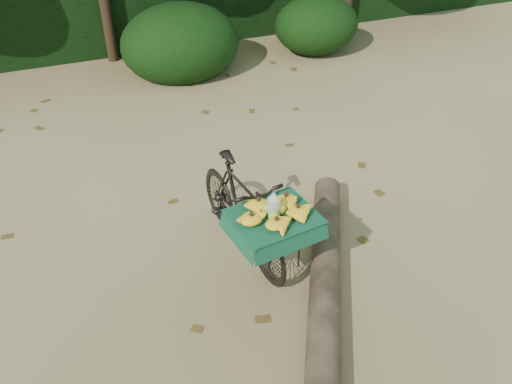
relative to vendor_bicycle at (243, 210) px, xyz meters
name	(u,v)px	position (x,y,z in m)	size (l,w,h in m)	color
ground	(152,254)	(-0.89, 0.28, -0.52)	(80.00, 80.00, 0.00)	tan
vendor_bicycle	(243,210)	(0.00, 0.00, 0.00)	(0.83, 1.80, 1.02)	black
fallen_log	(324,320)	(0.28, -1.24, -0.37)	(0.29, 0.29, 3.95)	brown
bush_clumps	(120,55)	(-0.39, 4.58, -0.07)	(8.80, 1.70, 0.90)	black
leaf_litter	(139,217)	(-0.89, 0.93, -0.51)	(7.00, 7.30, 0.01)	#4E3914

